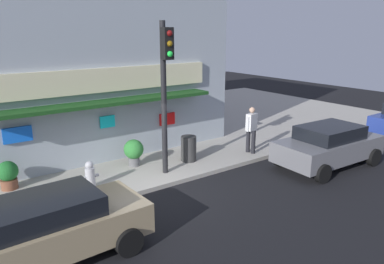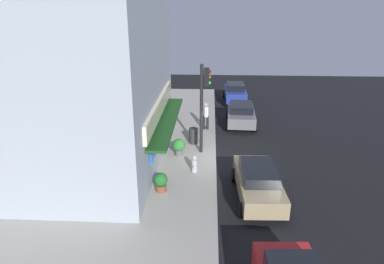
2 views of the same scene
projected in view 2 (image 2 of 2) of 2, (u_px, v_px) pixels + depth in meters
ground_plane at (216, 160)px, 19.07m from camera, size 48.39×48.39×0.00m
sidewalk at (97, 157)px, 19.37m from camera, size 32.26×12.97×0.14m
corner_building at (64, 83)px, 17.57m from camera, size 11.39×10.32×8.17m
traffic_light at (204, 97)px, 18.75m from camera, size 0.32×0.58×4.89m
fire_hydrant at (194, 164)px, 17.37m from camera, size 0.53×0.29×0.85m
trash_can at (194, 136)px, 20.92m from camera, size 0.56×0.56×0.92m
pedestrian at (206, 115)px, 23.02m from camera, size 0.60×0.42×1.80m
potted_plant_by_doorway at (161, 182)px, 15.54m from camera, size 0.61×0.61×0.86m
potted_plant_by_window at (179, 146)px, 19.20m from camera, size 0.69×0.69×0.94m
parked_car_grey at (241, 114)px, 24.40m from camera, size 4.16×2.19×1.50m
parked_car_tan at (258, 182)px, 15.18m from camera, size 4.46×2.06×1.46m
parked_car_blue at (235, 92)px, 30.03m from camera, size 3.95×1.95×1.61m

